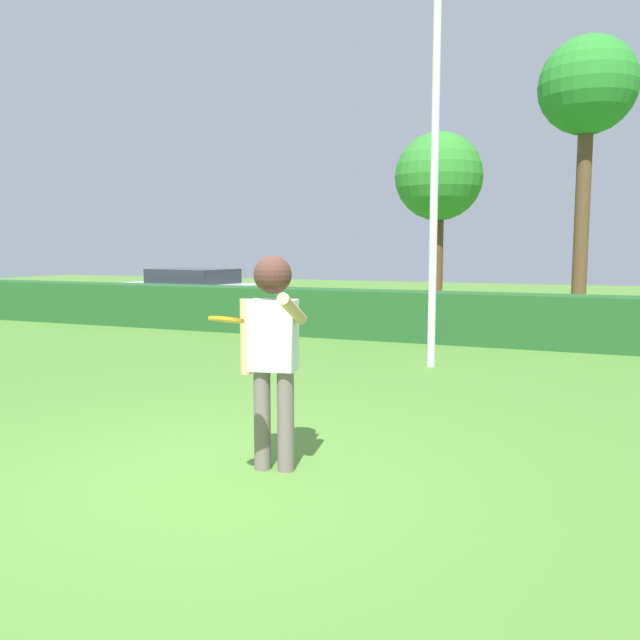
# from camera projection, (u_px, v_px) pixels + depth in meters

# --- Properties ---
(ground_plane) EXTENTS (60.00, 60.00, 0.00)m
(ground_plane) POSITION_uv_depth(u_px,v_px,m) (220.00, 478.00, 5.21)
(ground_plane) COLOR #4F7F31
(person) EXTENTS (0.66, 0.69, 1.77)m
(person) POSITION_uv_depth(u_px,v_px,m) (273.00, 338.00, 5.27)
(person) COLOR #6F615D
(person) RESTS_ON ground
(frisbee) EXTENTS (0.25, 0.25, 0.08)m
(frisbee) POSITION_uv_depth(u_px,v_px,m) (226.00, 320.00, 4.54)
(frisbee) COLOR orange
(lamppost) EXTENTS (0.24, 0.24, 5.70)m
(lamppost) POSITION_uv_depth(u_px,v_px,m) (435.00, 159.00, 9.73)
(lamppost) COLOR silver
(lamppost) RESTS_ON ground
(hedge_row) EXTENTS (25.96, 0.90, 0.97)m
(hedge_row) POSITION_uv_depth(u_px,v_px,m) (438.00, 317.00, 12.71)
(hedge_row) COLOR #215325
(hedge_row) RESTS_ON ground
(parked_car_silver) EXTENTS (4.42, 2.35, 1.25)m
(parked_car_silver) POSITION_uv_depth(u_px,v_px,m) (193.00, 289.00, 18.08)
(parked_car_silver) COLOR #B7B7BC
(parked_car_silver) RESTS_ON ground
(willow_tree) EXTENTS (2.61, 2.61, 5.25)m
(willow_tree) POSITION_uv_depth(u_px,v_px,m) (439.00, 178.00, 19.37)
(willow_tree) COLOR brown
(willow_tree) RESTS_ON ground
(maple_tree) EXTENTS (2.54, 2.54, 7.34)m
(maple_tree) POSITION_uv_depth(u_px,v_px,m) (587.00, 92.00, 17.06)
(maple_tree) COLOR brown
(maple_tree) RESTS_ON ground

